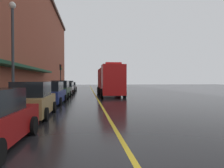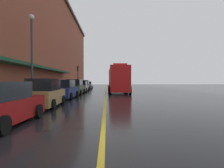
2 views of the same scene
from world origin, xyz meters
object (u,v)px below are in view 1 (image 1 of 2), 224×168
at_px(parked_car_6, 71,86).
at_px(parked_car_1, 33,100).
at_px(parked_car_5, 68,87).
at_px(parking_meter_1, 56,86).
at_px(parked_car_2, 52,94).
at_px(fire_truck, 110,81).
at_px(traffic_light_near, 61,72).
at_px(parked_car_4, 66,89).
at_px(parked_car_3, 61,90).
at_px(street_lamp_left, 13,43).

bearing_deg(parked_car_6, parked_car_1, 178.25).
xyz_separation_m(parked_car_5, parking_meter_1, (-1.34, -3.66, 0.22)).
distance_m(parked_car_2, fire_truck, 9.65).
bearing_deg(fire_truck, parked_car_1, -23.18).
xyz_separation_m(parking_meter_1, traffic_light_near, (0.06, 4.26, 2.10)).
height_order(parked_car_4, parked_car_5, parked_car_5).
bearing_deg(traffic_light_near, parked_car_5, -25.20).
xyz_separation_m(parked_car_2, traffic_light_near, (-1.39, 17.18, 2.32)).
height_order(parked_car_1, parking_meter_1, parked_car_1).
distance_m(parked_car_3, parking_meter_1, 7.29).
distance_m(parked_car_5, fire_truck, 10.57).
distance_m(parked_car_2, parked_car_3, 5.77).
xyz_separation_m(parked_car_4, parked_car_6, (-0.08, 10.36, -0.04)).
bearing_deg(street_lamp_left, parked_car_6, 85.29).
height_order(parked_car_3, parked_car_4, parked_car_3).
bearing_deg(parked_car_3, parking_meter_1, 12.49).
relative_size(parked_car_1, parked_car_4, 0.88).
relative_size(parked_car_3, parking_meter_1, 3.47).
distance_m(parked_car_3, fire_truck, 6.05).
xyz_separation_m(parked_car_4, parking_meter_1, (-1.49, 1.69, 0.29)).
bearing_deg(fire_truck, parked_car_3, -71.13).
relative_size(parked_car_5, parking_meter_1, 3.10).
xyz_separation_m(parked_car_2, parking_meter_1, (-1.45, 12.91, 0.22)).
height_order(parked_car_2, parked_car_6, parked_car_2).
bearing_deg(parked_car_4, street_lamp_left, 171.11).
relative_size(parked_car_3, parked_car_4, 0.95).
bearing_deg(parked_car_6, parked_car_3, 178.38).
xyz_separation_m(parked_car_5, parked_car_6, (0.06, 5.01, -0.11)).
distance_m(parking_meter_1, traffic_light_near, 4.75).
relative_size(parked_car_1, parked_car_6, 0.97).
relative_size(parked_car_4, street_lamp_left, 0.70).
height_order(parked_car_6, fire_truck, fire_truck).
bearing_deg(traffic_light_near, parked_car_2, -85.39).
height_order(parked_car_6, parking_meter_1, parked_car_6).
relative_size(parked_car_5, street_lamp_left, 0.59).
distance_m(parked_car_5, parked_car_6, 5.01).
bearing_deg(parked_car_1, parked_car_4, -0.67).
bearing_deg(parking_meter_1, traffic_light_near, 89.17).
distance_m(parked_car_5, street_lamp_left, 19.74).
distance_m(parked_car_4, street_lamp_left, 14.58).
xyz_separation_m(parked_car_2, parked_car_4, (0.04, 11.22, -0.07)).
bearing_deg(parked_car_5, parked_car_4, -177.87).
distance_m(parking_meter_1, street_lamp_left, 16.02).
distance_m(parked_car_3, traffic_light_near, 11.71).
bearing_deg(street_lamp_left, parked_car_1, -56.66).
bearing_deg(parked_car_4, parked_car_5, 1.17).
height_order(parked_car_5, fire_truck, fire_truck).
distance_m(parked_car_2, parking_meter_1, 13.00).
distance_m(parked_car_5, traffic_light_near, 2.71).
relative_size(parked_car_2, parking_meter_1, 3.34).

